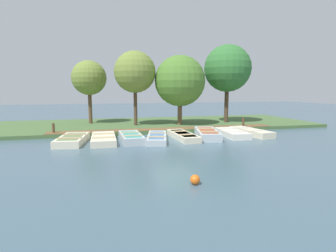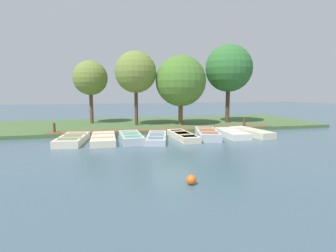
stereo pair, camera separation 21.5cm
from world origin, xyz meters
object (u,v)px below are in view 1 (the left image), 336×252
park_tree_far_left (89,78)px  park_tree_center (180,81)px  rowboat_1 (103,139)px  buoy (195,180)px  mooring_post_near (54,130)px  rowboat_4 (183,136)px  rowboat_3 (157,138)px  rowboat_2 (131,137)px  park_tree_right (227,69)px  rowboat_0 (72,139)px  mooring_post_far (243,123)px  park_tree_left (135,72)px  rowboat_5 (207,134)px  rowboat_6 (232,133)px  rowboat_7 (251,132)px

park_tree_far_left → park_tree_center: size_ratio=0.95×
rowboat_1 → buoy: bearing=19.6°
rowboat_1 → mooring_post_near: 3.66m
rowboat_4 → mooring_post_near: size_ratio=3.92×
rowboat_3 → rowboat_2: bearing=-83.9°
park_tree_far_left → park_tree_right: 10.45m
buoy → rowboat_0: bearing=-150.4°
rowboat_0 → rowboat_1: size_ratio=0.97×
buoy → mooring_post_far: bearing=143.5°
park_tree_right → mooring_post_far: bearing=2.9°
rowboat_0 → park_tree_far_left: size_ratio=0.63×
rowboat_4 → rowboat_3: bearing=-85.1°
rowboat_4 → rowboat_0: bearing=-94.4°
park_tree_right → rowboat_0: bearing=-66.9°
rowboat_0 → park_tree_left: (-4.53, 3.83, 3.76)m
rowboat_0 → rowboat_2: (0.21, 2.99, 0.02)m
rowboat_0 → mooring_post_near: (-2.25, -1.27, 0.23)m
rowboat_0 → rowboat_1: rowboat_0 is taller
rowboat_5 → park_tree_right: 7.26m
park_tree_left → mooring_post_near: bearing=-65.8°
rowboat_6 → park_tree_left: bearing=-128.6°
rowboat_2 → park_tree_center: 6.64m
rowboat_3 → park_tree_left: park_tree_left is taller
mooring_post_near → mooring_post_far: size_ratio=1.00×
park_tree_right → rowboat_3: bearing=-52.5°
rowboat_4 → park_tree_far_left: (-6.63, -5.23, 3.41)m
rowboat_2 → rowboat_5: rowboat_5 is taller
rowboat_0 → rowboat_4: rowboat_0 is taller
mooring_post_far → park_tree_center: 5.34m
rowboat_2 → park_tree_far_left: park_tree_far_left is taller
rowboat_0 → rowboat_1: 1.56m
park_tree_far_left → rowboat_2: bearing=19.3°
rowboat_0 → park_tree_right: bearing=120.4°
rowboat_7 → park_tree_center: bearing=-149.6°
rowboat_7 → buoy: bearing=-49.0°
rowboat_3 → mooring_post_far: (-2.63, 6.69, 0.25)m
rowboat_3 → mooring_post_near: bearing=-102.0°
rowboat_5 → park_tree_far_left: size_ratio=0.68×
rowboat_6 → mooring_post_near: size_ratio=3.55×
rowboat_2 → buoy: rowboat_2 is taller
rowboat_0 → mooring_post_far: bearing=108.8°
rowboat_6 → park_tree_center: (-4.18, -1.98, 3.16)m
park_tree_far_left → park_tree_center: park_tree_center is taller
rowboat_5 → park_tree_center: bearing=-160.8°
rowboat_1 → park_tree_center: 7.53m
rowboat_2 → park_tree_right: 10.18m
rowboat_0 → rowboat_2: size_ratio=1.05×
rowboat_6 → mooring_post_far: size_ratio=3.55×
buoy → rowboat_6: bearing=145.5°
rowboat_4 → rowboat_7: size_ratio=1.00×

